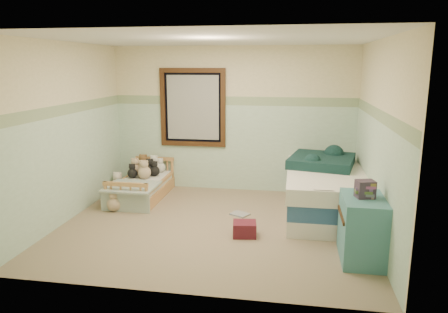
% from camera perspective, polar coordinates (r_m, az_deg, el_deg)
% --- Properties ---
extents(floor, '(4.20, 3.60, 0.02)m').
position_cam_1_polar(floor, '(5.92, -1.46, -9.43)').
color(floor, '#897759').
rests_on(floor, ground).
extents(ceiling, '(4.20, 3.60, 0.02)m').
position_cam_1_polar(ceiling, '(5.51, -1.61, 15.74)').
color(ceiling, silver).
rests_on(ceiling, wall_back).
extents(wall_back, '(4.20, 0.04, 2.50)m').
position_cam_1_polar(wall_back, '(7.33, 1.18, 5.01)').
color(wall_back, beige).
rests_on(wall_back, floor).
extents(wall_front, '(4.20, 0.04, 2.50)m').
position_cam_1_polar(wall_front, '(3.86, -6.67, -1.73)').
color(wall_front, beige).
rests_on(wall_front, floor).
extents(wall_left, '(0.04, 3.60, 2.50)m').
position_cam_1_polar(wall_left, '(6.32, -20.60, 3.05)').
color(wall_left, beige).
rests_on(wall_left, floor).
extents(wall_right, '(0.04, 3.60, 2.50)m').
position_cam_1_polar(wall_right, '(5.57, 20.19, 1.93)').
color(wall_right, beige).
rests_on(wall_right, floor).
extents(wainscot_mint, '(4.20, 0.01, 1.50)m').
position_cam_1_polar(wainscot_mint, '(7.40, 1.14, 1.15)').
color(wainscot_mint, '#A3C2A6').
rests_on(wainscot_mint, floor).
extents(border_strip, '(4.20, 0.01, 0.15)m').
position_cam_1_polar(border_strip, '(7.28, 1.17, 7.54)').
color(border_strip, '#46664D').
rests_on(border_strip, wall_back).
extents(window_frame, '(1.16, 0.06, 1.36)m').
position_cam_1_polar(window_frame, '(7.40, -4.27, 6.61)').
color(window_frame, black).
rests_on(window_frame, wall_back).
extents(window_blinds, '(0.92, 0.01, 1.12)m').
position_cam_1_polar(window_blinds, '(7.41, -4.25, 6.62)').
color(window_blinds, beige).
rests_on(window_blinds, window_frame).
extents(toddler_bed_frame, '(0.71, 1.43, 0.18)m').
position_cam_1_polar(toddler_bed_frame, '(7.21, -11.01, -4.76)').
color(toddler_bed_frame, '#A47B3F').
rests_on(toddler_bed_frame, floor).
extents(toddler_mattress, '(0.65, 1.36, 0.12)m').
position_cam_1_polar(toddler_mattress, '(7.17, -11.06, -3.60)').
color(toddler_mattress, white).
rests_on(toddler_mattress, toddler_bed_frame).
extents(patchwork_quilt, '(0.77, 0.71, 0.03)m').
position_cam_1_polar(patchwork_quilt, '(6.75, -12.40, -3.99)').
color(patchwork_quilt, '#5E89B6').
rests_on(patchwork_quilt, toddler_mattress).
extents(plush_bed_brown, '(0.22, 0.22, 0.22)m').
position_cam_1_polar(plush_bed_brown, '(7.63, -10.86, -1.30)').
color(plush_bed_brown, brown).
rests_on(plush_bed_brown, toddler_mattress).
extents(plush_bed_white, '(0.21, 0.21, 0.21)m').
position_cam_1_polar(plush_bed_white, '(7.56, -9.44, -1.39)').
color(plush_bed_white, silver).
rests_on(plush_bed_white, toddler_mattress).
extents(plush_bed_tan, '(0.19, 0.19, 0.19)m').
position_cam_1_polar(plush_bed_tan, '(7.42, -11.08, -1.84)').
color(plush_bed_tan, tan).
rests_on(plush_bed_tan, toddler_mattress).
extents(plush_bed_dark, '(0.18, 0.18, 0.18)m').
position_cam_1_polar(plush_bed_dark, '(7.34, -9.40, -1.95)').
color(plush_bed_dark, black).
rests_on(plush_bed_dark, toddler_mattress).
extents(plush_floor_cream, '(0.24, 0.24, 0.24)m').
position_cam_1_polar(plush_floor_cream, '(7.61, -14.17, -3.78)').
color(plush_floor_cream, white).
rests_on(plush_floor_cream, floor).
extents(plush_floor_tan, '(0.22, 0.22, 0.22)m').
position_cam_1_polar(plush_floor_tan, '(6.64, -14.66, -6.26)').
color(plush_floor_tan, tan).
rests_on(plush_floor_tan, floor).
extents(twin_bed_frame, '(1.09, 2.18, 0.22)m').
position_cam_1_polar(twin_bed_frame, '(6.55, 13.44, -6.46)').
color(twin_bed_frame, silver).
rests_on(twin_bed_frame, floor).
extents(twin_boxspring, '(1.09, 2.18, 0.22)m').
position_cam_1_polar(twin_boxspring, '(6.49, 13.53, -4.62)').
color(twin_boxspring, navy).
rests_on(twin_boxspring, twin_bed_frame).
extents(twin_mattress, '(1.13, 2.22, 0.22)m').
position_cam_1_polar(twin_mattress, '(6.43, 13.63, -2.74)').
color(twin_mattress, white).
rests_on(twin_mattress, twin_boxspring).
extents(teal_blanket, '(1.11, 1.15, 0.14)m').
position_cam_1_polar(teal_blanket, '(6.67, 13.11, -0.57)').
color(teal_blanket, black).
rests_on(teal_blanket, twin_mattress).
extents(dresser, '(0.46, 0.74, 0.74)m').
position_cam_1_polar(dresser, '(5.07, 18.22, -9.28)').
color(dresser, teal).
rests_on(dresser, floor).
extents(book_stack, '(0.23, 0.20, 0.20)m').
position_cam_1_polar(book_stack, '(4.93, 18.58, -4.20)').
color(book_stack, '#4A232A').
rests_on(book_stack, dresser).
extents(red_pillow, '(0.33, 0.30, 0.19)m').
position_cam_1_polar(red_pillow, '(5.55, 2.80, -9.78)').
color(red_pillow, '#A42B43').
rests_on(red_pillow, floor).
extents(floor_book, '(0.32, 0.30, 0.02)m').
position_cam_1_polar(floor_book, '(6.31, 2.17, -7.81)').
color(floor_book, gold).
rests_on(floor_book, floor).
extents(extra_plush_0, '(0.20, 0.20, 0.20)m').
position_cam_1_polar(extra_plush_0, '(7.40, -10.01, -1.78)').
color(extra_plush_0, black).
rests_on(extra_plush_0, toddler_mattress).
extents(extra_plush_1, '(0.18, 0.18, 0.18)m').
position_cam_1_polar(extra_plush_1, '(7.57, -8.64, -1.49)').
color(extra_plush_1, silver).
rests_on(extra_plush_1, toddler_mattress).
extents(extra_plush_2, '(0.22, 0.22, 0.22)m').
position_cam_1_polar(extra_plush_2, '(7.19, -10.72, -2.14)').
color(extra_plush_2, tan).
rests_on(extra_plush_2, toddler_mattress).
extents(extra_plush_3, '(0.17, 0.17, 0.17)m').
position_cam_1_polar(extra_plush_3, '(7.54, -10.25, -1.62)').
color(extra_plush_3, brown).
rests_on(extra_plush_3, toddler_mattress).
extents(extra_plush_4, '(0.17, 0.17, 0.17)m').
position_cam_1_polar(extra_plush_4, '(7.28, -12.31, -2.23)').
color(extra_plush_4, black).
rests_on(extra_plush_4, toddler_mattress).
extents(extra_plush_5, '(0.21, 0.21, 0.21)m').
position_cam_1_polar(extra_plush_5, '(7.45, -11.93, -1.74)').
color(extra_plush_5, tan).
rests_on(extra_plush_5, toddler_mattress).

